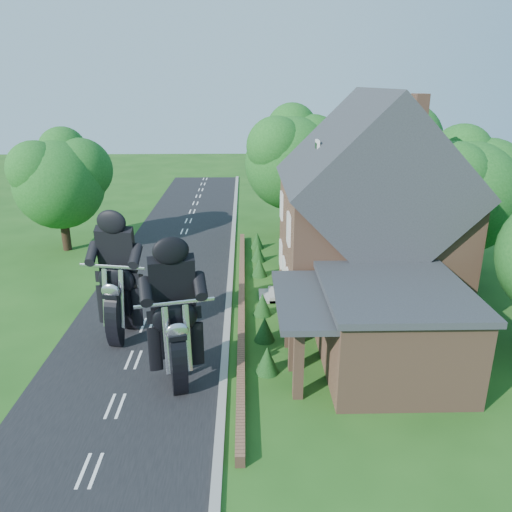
{
  "coord_description": "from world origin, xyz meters",
  "views": [
    {
      "loc": [
        4.49,
        -17.51,
        10.53
      ],
      "look_at": [
        5.0,
        4.48,
        2.8
      ],
      "focal_mm": 35.0,
      "sensor_mm": 36.0,
      "label": 1
    }
  ],
  "objects_px": {
    "house": "(367,215)",
    "annex": "(388,327)",
    "motorcycle_lead": "(177,362)",
    "motorcycle_follow": "(123,320)",
    "garden_wall": "(242,302)"
  },
  "relations": [
    {
      "from": "house",
      "to": "annex",
      "type": "distance_m",
      "value": 7.3
    },
    {
      "from": "motorcycle_lead",
      "to": "motorcycle_follow",
      "type": "relative_size",
      "value": 0.99
    },
    {
      "from": "house",
      "to": "motorcycle_lead",
      "type": "height_order",
      "value": "house"
    },
    {
      "from": "motorcycle_lead",
      "to": "motorcycle_follow",
      "type": "bearing_deg",
      "value": -65.74
    },
    {
      "from": "house",
      "to": "motorcycle_follow",
      "type": "bearing_deg",
      "value": -159.8
    },
    {
      "from": "garden_wall",
      "to": "motorcycle_lead",
      "type": "height_order",
      "value": "motorcycle_lead"
    },
    {
      "from": "garden_wall",
      "to": "annex",
      "type": "bearing_deg",
      "value": -46.16
    },
    {
      "from": "annex",
      "to": "motorcycle_lead",
      "type": "distance_m",
      "value": 7.99
    },
    {
      "from": "motorcycle_lead",
      "to": "house",
      "type": "bearing_deg",
      "value": -152.35
    },
    {
      "from": "garden_wall",
      "to": "annex",
      "type": "relative_size",
      "value": 3.12
    },
    {
      "from": "garden_wall",
      "to": "motorcycle_lead",
      "type": "relative_size",
      "value": 12.02
    },
    {
      "from": "house",
      "to": "annex",
      "type": "xyz_separation_m",
      "value": [
        -0.62,
        -6.8,
        -2.58
      ]
    },
    {
      "from": "house",
      "to": "annex",
      "type": "relative_size",
      "value": 1.45
    },
    {
      "from": "annex",
      "to": "motorcycle_lead",
      "type": "height_order",
      "value": "annex"
    },
    {
      "from": "annex",
      "to": "motorcycle_follow",
      "type": "xyz_separation_m",
      "value": [
        -10.63,
        2.66,
        -0.91
      ]
    }
  ]
}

